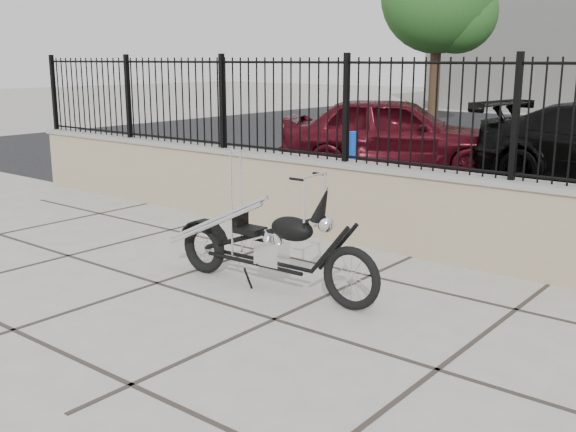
% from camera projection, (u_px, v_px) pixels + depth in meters
% --- Properties ---
extents(ground_plane, '(90.00, 90.00, 0.00)m').
position_uv_depth(ground_plane, '(274.00, 320.00, 5.66)').
color(ground_plane, '#99968E').
rests_on(ground_plane, ground).
extents(retaining_wall, '(14.00, 0.36, 0.96)m').
position_uv_depth(retaining_wall, '(419.00, 213.00, 7.45)').
color(retaining_wall, gray).
rests_on(retaining_wall, ground_plane).
extents(iron_fence, '(14.00, 0.08, 1.20)m').
position_uv_depth(iron_fence, '(424.00, 114.00, 7.20)').
color(iron_fence, black).
rests_on(iron_fence, retaining_wall).
extents(chopper_motorcycle, '(2.21, 0.46, 1.32)m').
position_uv_depth(chopper_motorcycle, '(268.00, 222.00, 6.27)').
color(chopper_motorcycle, black).
rests_on(chopper_motorcycle, ground_plane).
extents(car_red, '(4.66, 3.38, 1.48)m').
position_uv_depth(car_red, '(395.00, 134.00, 12.93)').
color(car_red, '#410911').
rests_on(car_red, parking_lot).
extents(bollard_a, '(0.14, 0.14, 1.02)m').
position_uv_depth(bollard_a, '(353.00, 163.00, 10.78)').
color(bollard_a, '#0B60B0').
rests_on(bollard_a, ground_plane).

